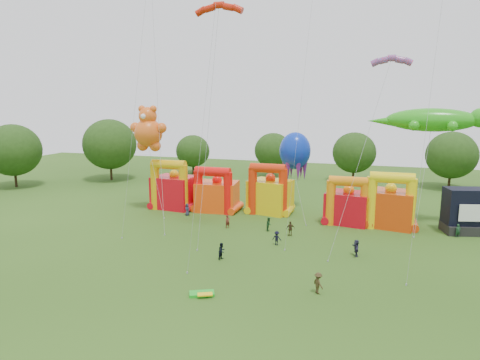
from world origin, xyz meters
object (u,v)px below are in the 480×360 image
(teddy_bear_kite, at_px, (153,161))
(spectator_4, at_px, (290,229))
(bouncy_castle_0, at_px, (174,190))
(bouncy_castle_2, at_px, (270,194))
(octopus_kite, at_px, (298,178))
(gecko_kite, at_px, (427,152))
(spectator_0, at_px, (187,210))

(teddy_bear_kite, height_order, spectator_4, teddy_bear_kite)
(bouncy_castle_0, height_order, bouncy_castle_2, bouncy_castle_0)
(octopus_kite, height_order, spectator_4, octopus_kite)
(gecko_kite, xyz_separation_m, spectator_4, (-14.87, -8.39, -8.48))
(octopus_kite, bearing_deg, bouncy_castle_2, -156.39)
(gecko_kite, distance_m, spectator_0, 31.48)
(bouncy_castle_0, distance_m, octopus_kite, 18.02)
(teddy_bear_kite, xyz_separation_m, gecko_kite, (35.07, 3.59, 2.07))
(gecko_kite, distance_m, spectator_4, 19.07)
(bouncy_castle_0, bearing_deg, spectator_0, -42.17)
(octopus_kite, xyz_separation_m, spectator_4, (1.20, -11.15, -4.06))
(gecko_kite, height_order, spectator_0, gecko_kite)
(octopus_kite, distance_m, spectator_0, 15.94)
(spectator_0, bearing_deg, gecko_kite, 24.70)
(bouncy_castle_2, height_order, teddy_bear_kite, teddy_bear_kite)
(bouncy_castle_0, xyz_separation_m, spectator_0, (3.60, -3.26, -1.92))
(bouncy_castle_0, distance_m, spectator_4, 20.53)
(spectator_0, bearing_deg, teddy_bear_kite, -163.05)
(octopus_kite, bearing_deg, bouncy_castle_0, -169.86)
(bouncy_castle_2, relative_size, spectator_4, 4.10)
(teddy_bear_kite, bearing_deg, bouncy_castle_0, 66.48)
(bouncy_castle_0, distance_m, teddy_bear_kite, 5.71)
(bouncy_castle_2, relative_size, octopus_kite, 0.63)
(bouncy_castle_0, distance_m, gecko_kite, 34.32)
(octopus_kite, height_order, spectator_0, octopus_kite)
(octopus_kite, distance_m, spectator_4, 11.92)
(gecko_kite, bearing_deg, teddy_bear_kite, -174.16)
(gecko_kite, relative_size, octopus_kite, 1.30)
(spectator_0, height_order, spectator_4, spectator_4)
(bouncy_castle_0, relative_size, spectator_0, 4.37)
(bouncy_castle_2, height_order, spectator_0, bouncy_castle_2)
(bouncy_castle_2, distance_m, gecko_kite, 20.79)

